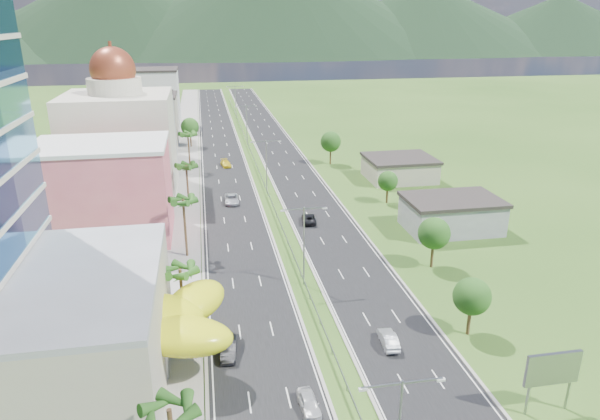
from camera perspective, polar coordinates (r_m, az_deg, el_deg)
ground at (r=63.79m, az=2.13°, el=-12.07°), size 500.00×500.00×0.00m
road_left at (r=146.78m, az=-8.40°, el=6.38°), size 11.00×260.00×0.04m
road_right at (r=148.01m, az=-2.56°, el=6.69°), size 11.00×260.00×0.04m
sidewalk_left at (r=146.78m, az=-12.13°, el=6.17°), size 7.00×260.00×0.12m
median_guardrail at (r=129.65m, az=-4.74°, el=5.01°), size 0.10×216.06×0.76m
streetlight_median_b at (r=69.39m, az=0.42°, el=-3.01°), size 6.04×0.25×11.00m
streetlight_median_c at (r=106.95m, az=-3.61°, el=5.22°), size 6.04×0.25×11.00m
streetlight_median_d at (r=150.71m, az=-5.73°, el=9.46°), size 6.04×0.25×11.00m
streetlight_median_e at (r=195.03m, az=-6.91°, el=11.78°), size 6.04×0.25×11.00m
lime_canopy at (r=57.18m, az=-17.26°, el=-11.31°), size 18.00×15.00×7.40m
pink_shophouse at (r=90.17m, az=-20.12°, el=1.71°), size 20.00×15.00×15.00m
domed_building at (r=111.23m, az=-18.58°, el=7.24°), size 20.00×20.00×28.70m
midrise_grey at (r=136.08m, az=-16.69°, el=8.15°), size 16.00×15.00×16.00m
midrise_beige at (r=157.87m, az=-15.89°, el=9.20°), size 16.00×15.00×13.00m
midrise_white at (r=180.12m, az=-15.37°, el=11.29°), size 16.00×15.00×18.00m
billboard at (r=53.97m, az=25.33°, el=-15.21°), size 5.20×0.35×6.20m
shed_near at (r=92.89m, az=15.83°, el=-0.56°), size 15.00×10.00×5.00m
shed_far at (r=119.91m, az=10.55°, el=4.29°), size 14.00×12.00×4.40m
palm_tree_a at (r=40.26m, az=-13.75°, el=-20.51°), size 3.60×3.60×9.10m
palm_tree_b at (r=61.03m, az=-12.66°, el=-6.57°), size 3.60×3.60×8.10m
palm_tree_c at (r=79.00m, az=-12.36°, el=0.77°), size 3.60×3.60×9.60m
palm_tree_d at (r=101.29m, az=-12.03°, el=4.45°), size 3.60×3.60×8.60m
palm_tree_e at (r=125.44m, az=-11.87°, el=7.76°), size 3.60×3.60×9.40m
leafy_tree_lfar at (r=150.48m, az=-11.67°, el=8.69°), size 4.90×4.90×8.05m
leafy_tree_ra at (r=62.52m, az=17.86°, el=-8.78°), size 4.20×4.20×6.90m
leafy_tree_rb at (r=77.30m, az=14.12°, el=-2.44°), size 4.55×4.55×7.47m
leafy_tree_rc at (r=103.10m, az=9.35°, el=3.06°), size 3.85×3.85×6.33m
leafy_tree_rd at (r=129.50m, az=3.29°, el=7.29°), size 4.90×4.90×8.05m
mountain_ridge at (r=509.04m, az=-2.33°, el=16.06°), size 860.00×140.00×90.00m
car_white_near_left at (r=51.58m, az=0.96°, el=-19.90°), size 1.88×4.18×1.40m
car_dark_left at (r=58.74m, az=-7.62°, el=-14.46°), size 1.98×4.64×1.49m
car_silver_mid_left at (r=103.53m, az=-7.32°, el=1.17°), size 2.68×5.66×1.56m
car_yellow_far_left at (r=129.60m, az=-7.92°, el=4.94°), size 2.68×5.15×1.43m
car_silver_right at (r=60.53m, az=9.43°, el=-13.44°), size 1.89×4.52×1.45m
car_dark_far_right at (r=92.98m, az=0.93°, el=-0.92°), size 2.99×5.29×1.40m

